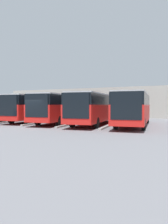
% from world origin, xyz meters
% --- Properties ---
extents(ground_plane, '(600.00, 600.00, 0.00)m').
position_xyz_m(ground_plane, '(0.00, 0.00, 0.00)').
color(ground_plane, slate).
extents(bus_0, '(3.93, 11.71, 3.17)m').
position_xyz_m(bus_0, '(-8.04, -5.50, 1.78)').
color(bus_0, red).
rests_on(bus_0, ground_plane).
extents(curb_divider_0, '(1.03, 6.68, 0.15)m').
position_xyz_m(curb_divider_0, '(-6.03, -3.80, 0.07)').
color(curb_divider_0, '#9E9E99').
rests_on(curb_divider_0, ground_plane).
extents(bus_1, '(3.93, 11.71, 3.17)m').
position_xyz_m(bus_1, '(-4.02, -5.28, 1.78)').
color(bus_1, red).
rests_on(bus_1, ground_plane).
extents(curb_divider_1, '(1.03, 6.68, 0.15)m').
position_xyz_m(curb_divider_1, '(-2.01, -3.58, 0.07)').
color(curb_divider_1, '#9E9E99').
rests_on(curb_divider_1, ground_plane).
extents(bus_2, '(3.93, 11.71, 3.17)m').
position_xyz_m(bus_2, '(-0.00, -5.48, 1.78)').
color(bus_2, red).
rests_on(bus_2, ground_plane).
extents(curb_divider_2, '(1.03, 6.68, 0.15)m').
position_xyz_m(curb_divider_2, '(2.01, -3.78, 0.07)').
color(curb_divider_2, '#9E9E99').
rests_on(curb_divider_2, ground_plane).
extents(bus_3, '(3.93, 11.71, 3.17)m').
position_xyz_m(bus_3, '(4.02, -6.05, 1.78)').
color(bus_3, red).
rests_on(bus_3, ground_plane).
extents(curb_divider_3, '(1.03, 6.68, 0.15)m').
position_xyz_m(curb_divider_3, '(6.03, -4.35, 0.07)').
color(curb_divider_3, '#9E9E99').
rests_on(curb_divider_3, ground_plane).
extents(bus_4, '(3.93, 11.71, 3.17)m').
position_xyz_m(bus_4, '(8.03, -6.15, 1.78)').
color(bus_4, red).
rests_on(bus_4, ground_plane).
extents(station_building, '(39.05, 14.71, 4.94)m').
position_xyz_m(station_building, '(0.00, -24.38, 2.50)').
color(station_building, '#A8A399').
rests_on(station_building, ground_plane).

